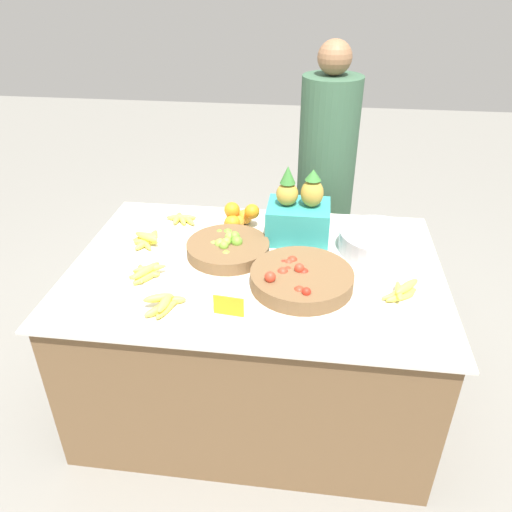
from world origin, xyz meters
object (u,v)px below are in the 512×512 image
object	(u,v)px
tomato_basket	(301,278)
metal_bowl	(378,241)
price_sign	(229,306)
vendor_person	(325,190)
produce_crate	(299,215)
lime_bowl	(228,248)

from	to	relation	value
tomato_basket	metal_bowl	xyz separation A→B (m)	(0.35, 0.34, 0.01)
metal_bowl	price_sign	xyz separation A→B (m)	(-0.61, -0.58, -0.01)
tomato_basket	vendor_person	size ratio (longest dim) A/B	0.27
tomato_basket	produce_crate	bearing A→B (deg)	94.93
tomato_basket	lime_bowl	bearing A→B (deg)	148.39
lime_bowl	price_sign	world-z (taller)	lime_bowl
price_sign	produce_crate	bearing A→B (deg)	76.70
tomato_basket	price_sign	xyz separation A→B (m)	(-0.27, -0.24, 0.01)
price_sign	produce_crate	size ratio (longest dim) A/B	0.33
metal_bowl	price_sign	size ratio (longest dim) A/B	3.06
lime_bowl	produce_crate	world-z (taller)	produce_crate
tomato_basket	price_sign	size ratio (longest dim) A/B	3.60
lime_bowl	metal_bowl	size ratio (longest dim) A/B	1.04
lime_bowl	price_sign	size ratio (longest dim) A/B	3.19
lime_bowl	produce_crate	distance (m)	0.38
tomato_basket	metal_bowl	size ratio (longest dim) A/B	1.18
lime_bowl	metal_bowl	bearing A→B (deg)	10.26
metal_bowl	tomato_basket	bearing A→B (deg)	-135.52
price_sign	vendor_person	size ratio (longest dim) A/B	0.07
lime_bowl	produce_crate	size ratio (longest dim) A/B	1.04
lime_bowl	vendor_person	bearing A→B (deg)	64.09
lime_bowl	vendor_person	size ratio (longest dim) A/B	0.24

